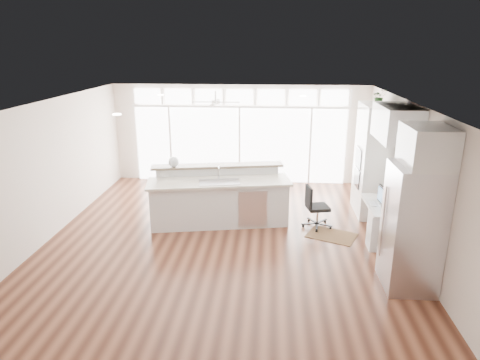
{
  "coord_description": "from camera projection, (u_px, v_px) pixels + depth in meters",
  "views": [
    {
      "loc": [
        0.9,
        -7.65,
        3.72
      ],
      "look_at": [
        0.27,
        0.6,
        1.09
      ],
      "focal_mm": 32.0,
      "sensor_mm": 36.0,
      "label": 1
    }
  ],
  "objects": [
    {
      "name": "fishbowl",
      "position": [
        174.0,
        162.0,
        9.21
      ],
      "size": [
        0.25,
        0.25,
        0.23
      ],
      "primitive_type": "sphere",
      "rotation": [
        0.0,
        0.0,
        0.09
      ],
      "color": "silver",
      "rests_on": "kitchen_island"
    },
    {
      "name": "upper_cabinets",
      "position": [
        397.0,
        123.0,
        7.81
      ],
      "size": [
        0.64,
        1.3,
        0.64
      ],
      "primitive_type": "cube",
      "color": "silver",
      "rests_on": "wall_right"
    },
    {
      "name": "desk_window",
      "position": [
        408.0,
        166.0,
        8.03
      ],
      "size": [
        0.04,
        0.85,
        0.85
      ],
      "primitive_type": "cube",
      "color": "white",
      "rests_on": "wall_right"
    },
    {
      "name": "desk_nook",
      "position": [
        384.0,
        223.0,
        8.4
      ],
      "size": [
        0.72,
        1.3,
        0.76
      ],
      "primitive_type": "cube",
      "color": "silver",
      "rests_on": "floor"
    },
    {
      "name": "fridge_cabinet",
      "position": [
        427.0,
        146.0,
        6.25
      ],
      "size": [
        0.64,
        0.9,
        0.6
      ],
      "primitive_type": "cube",
      "color": "silver",
      "rests_on": "wall_right"
    },
    {
      "name": "keyboard",
      "position": [
        373.0,
        204.0,
        8.31
      ],
      "size": [
        0.12,
        0.3,
        0.01
      ],
      "primitive_type": "cube",
      "rotation": [
        0.0,
        0.0,
        -0.04
      ],
      "color": "silver",
      "rests_on": "desk_nook"
    },
    {
      "name": "kitchen_island",
      "position": [
        219.0,
        198.0,
        9.14
      ],
      "size": [
        3.17,
        1.67,
        1.2
      ],
      "primitive_type": "cube",
      "rotation": [
        0.0,
        0.0,
        0.18
      ],
      "color": "silver",
      "rests_on": "floor"
    },
    {
      "name": "wall_front",
      "position": [
        178.0,
        294.0,
        4.25
      ],
      "size": [
        7.0,
        0.04,
        2.7
      ],
      "primitive_type": "cube",
      "color": "beige",
      "rests_on": "floor"
    },
    {
      "name": "wall_back",
      "position": [
        240.0,
        134.0,
        11.86
      ],
      "size": [
        7.0,
        0.04,
        2.7
      ],
      "primitive_type": "cube",
      "color": "beige",
      "rests_on": "floor"
    },
    {
      "name": "monitor",
      "position": [
        382.0,
        195.0,
        8.24
      ],
      "size": [
        0.1,
        0.45,
        0.37
      ],
      "primitive_type": "cube",
      "rotation": [
        0.0,
        0.0,
        0.07
      ],
      "color": "black",
      "rests_on": "desk_nook"
    },
    {
      "name": "wall_left",
      "position": [
        45.0,
        172.0,
        8.31
      ],
      "size": [
        0.04,
        8.0,
        2.7
      ],
      "primitive_type": "cube",
      "color": "beige",
      "rests_on": "floor"
    },
    {
      "name": "rug",
      "position": [
        332.0,
        235.0,
        8.72
      ],
      "size": [
        1.13,
        1.0,
        0.01
      ],
      "primitive_type": "cube",
      "rotation": [
        0.0,
        0.0,
        -0.42
      ],
      "color": "#382212",
      "rests_on": "floor"
    },
    {
      "name": "ceiling",
      "position": [
        223.0,
        104.0,
        7.65
      ],
      "size": [
        7.0,
        8.0,
        0.02
      ],
      "primitive_type": "cube",
      "color": "silver",
      "rests_on": "wall_back"
    },
    {
      "name": "floor",
      "position": [
        224.0,
        242.0,
        8.47
      ],
      "size": [
        7.0,
        8.0,
        0.02
      ],
      "primitive_type": "cube",
      "color": "#432014",
      "rests_on": "ground"
    },
    {
      "name": "transom_row",
      "position": [
        240.0,
        97.0,
        11.49
      ],
      "size": [
        5.9,
        0.06,
        0.4
      ],
      "primitive_type": "cube",
      "color": "white",
      "rests_on": "wall_back"
    },
    {
      "name": "potted_plant",
      "position": [
        379.0,
        98.0,
        9.15
      ],
      "size": [
        0.33,
        0.36,
        0.25
      ],
      "primitive_type": "imported",
      "rotation": [
        0.0,
        0.0,
        0.15
      ],
      "color": "#285123",
      "rests_on": "oven_cabinet"
    },
    {
      "name": "oven_cabinet",
      "position": [
        373.0,
        160.0,
        9.56
      ],
      "size": [
        0.64,
        1.2,
        2.5
      ],
      "primitive_type": "cube",
      "color": "silver",
      "rests_on": "floor"
    },
    {
      "name": "framed_photos",
      "position": [
        398.0,
        165.0,
        8.66
      ],
      "size": [
        0.06,
        0.22,
        0.8
      ],
      "primitive_type": "cube",
      "color": "black",
      "rests_on": "wall_right"
    },
    {
      "name": "office_chair",
      "position": [
        318.0,
        207.0,
        9.02
      ],
      "size": [
        0.55,
        0.52,
        0.9
      ],
      "primitive_type": "cube",
      "rotation": [
        0.0,
        0.0,
        0.21
      ],
      "color": "black",
      "rests_on": "floor"
    },
    {
      "name": "glass_wall",
      "position": [
        240.0,
        145.0,
        11.89
      ],
      "size": [
        5.8,
        0.06,
        2.08
      ],
      "primitive_type": "cube",
      "color": "white",
      "rests_on": "wall_back"
    },
    {
      "name": "wall_right",
      "position": [
        414.0,
        181.0,
        7.8
      ],
      "size": [
        0.04,
        8.0,
        2.7
      ],
      "primitive_type": "cube",
      "color": "beige",
      "rests_on": "floor"
    },
    {
      "name": "recessed_lights",
      "position": [
        224.0,
        104.0,
        7.84
      ],
      "size": [
        3.4,
        3.0,
        0.02
      ],
      "primitive_type": "cube",
      "color": "beige",
      "rests_on": "ceiling"
    },
    {
      "name": "refrigerator",
      "position": [
        412.0,
        228.0,
        6.65
      ],
      "size": [
        0.76,
        0.9,
        2.0
      ],
      "primitive_type": "cube",
      "color": "silver",
      "rests_on": "floor"
    },
    {
      "name": "ceiling_fan",
      "position": [
        216.0,
        98.0,
        10.41
      ],
      "size": [
        1.16,
        1.16,
        0.32
      ],
      "primitive_type": "cube",
      "color": "white",
      "rests_on": "ceiling"
    }
  ]
}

